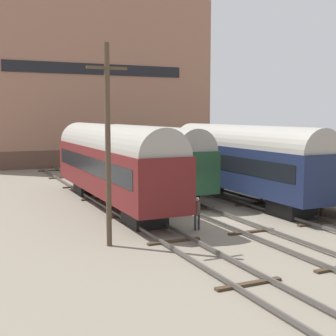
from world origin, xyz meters
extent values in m
plane|color=slate|center=(0.00, 0.00, 0.00)|extent=(200.00, 200.00, 0.00)
cube|color=#4C4742|center=(-4.96, 0.00, 0.18)|extent=(0.08, 60.00, 0.16)
cube|color=#4C4742|center=(-3.53, 0.00, 0.18)|extent=(0.08, 60.00, 0.16)
cube|color=#3D2D1E|center=(-4.25, -9.00, 0.05)|extent=(2.60, 0.24, 0.10)
cube|color=#3D2D1E|center=(-4.25, -3.00, 0.05)|extent=(2.60, 0.24, 0.10)
cube|color=#3D2D1E|center=(-4.25, 3.00, 0.05)|extent=(2.60, 0.24, 0.10)
cube|color=#3D2D1E|center=(-4.25, 9.00, 0.05)|extent=(2.60, 0.24, 0.10)
cube|color=#3D2D1E|center=(-4.25, 15.00, 0.05)|extent=(2.60, 0.24, 0.10)
cube|color=#3D2D1E|center=(-4.25, 21.00, 0.05)|extent=(2.60, 0.24, 0.10)
cube|color=#3D2D1E|center=(-4.25, 27.00, 0.05)|extent=(2.60, 0.24, 0.10)
cube|color=#4C4742|center=(-0.72, 0.00, 0.18)|extent=(0.08, 60.00, 0.16)
cube|color=#4C4742|center=(0.72, 0.00, 0.18)|extent=(0.08, 60.00, 0.16)
cube|color=#3D2D1E|center=(0.00, -3.00, 0.05)|extent=(2.60, 0.24, 0.10)
cube|color=#3D2D1E|center=(0.00, 3.00, 0.05)|extent=(2.60, 0.24, 0.10)
cube|color=#3D2D1E|center=(0.00, 9.00, 0.05)|extent=(2.60, 0.24, 0.10)
cube|color=#3D2D1E|center=(0.00, 15.00, 0.05)|extent=(2.60, 0.24, 0.10)
cube|color=#3D2D1E|center=(0.00, 21.00, 0.05)|extent=(2.60, 0.24, 0.10)
cube|color=#3D2D1E|center=(0.00, 27.00, 0.05)|extent=(2.60, 0.24, 0.10)
cube|color=#4C4742|center=(3.53, 0.00, 0.18)|extent=(0.08, 60.00, 0.16)
cube|color=#4C4742|center=(4.96, 0.00, 0.18)|extent=(0.08, 60.00, 0.16)
cube|color=#3D2D1E|center=(4.25, -3.00, 0.05)|extent=(2.60, 0.24, 0.10)
cube|color=#3D2D1E|center=(4.25, 3.00, 0.05)|extent=(2.60, 0.24, 0.10)
cube|color=#3D2D1E|center=(4.25, 9.00, 0.05)|extent=(2.60, 0.24, 0.10)
cube|color=#3D2D1E|center=(4.25, 15.00, 0.05)|extent=(2.60, 0.24, 0.10)
cube|color=#3D2D1E|center=(4.25, 21.00, 0.05)|extent=(2.60, 0.24, 0.10)
cube|color=#3D2D1E|center=(4.25, 27.00, 0.05)|extent=(2.60, 0.24, 0.10)
cube|color=black|center=(0.00, 15.55, 0.50)|extent=(1.80, 2.40, 1.00)
cube|color=black|center=(0.00, 5.22, 0.50)|extent=(1.80, 2.40, 1.00)
cube|color=#1E4228|center=(0.00, 10.38, 2.31)|extent=(2.90, 15.88, 2.62)
cube|color=black|center=(0.00, 10.38, 2.63)|extent=(2.94, 14.61, 0.94)
cylinder|color=gray|center=(0.00, 10.38, 3.62)|extent=(2.75, 15.57, 2.75)
cube|color=black|center=(-4.25, 11.82, 0.50)|extent=(1.80, 2.40, 1.00)
cube|color=black|center=(-4.25, 0.68, 0.50)|extent=(1.80, 2.40, 1.00)
cube|color=#5B1919|center=(-4.25, 6.25, 2.41)|extent=(2.95, 17.15, 2.83)
cube|color=black|center=(-4.25, 6.25, 2.75)|extent=(2.99, 15.78, 1.02)
cylinder|color=gray|center=(-4.25, 6.25, 3.83)|extent=(2.81, 16.80, 2.81)
cube|color=black|center=(4.25, 9.23, 0.50)|extent=(1.80, 2.40, 1.00)
cube|color=black|center=(4.25, -0.78, 0.50)|extent=(1.80, 2.40, 1.00)
cube|color=#192342|center=(4.25, 4.23, 2.38)|extent=(2.90, 15.41, 2.76)
cube|color=black|center=(4.25, 4.23, 2.71)|extent=(2.94, 14.17, 1.00)
cylinder|color=gray|center=(4.25, 4.23, 3.76)|extent=(2.76, 15.10, 2.76)
cylinder|color=brown|center=(5.71, 4.07, 0.44)|extent=(0.20, 0.20, 0.88)
cylinder|color=brown|center=(8.43, 4.07, 0.44)|extent=(0.20, 0.20, 0.88)
cylinder|color=brown|center=(5.71, -1.69, 0.44)|extent=(0.20, 0.20, 0.88)
cube|color=black|center=(6.37, -2.02, 1.18)|extent=(0.06, 0.40, 0.40)
cylinder|color=#282833|center=(-2.30, -1.41, 0.40)|extent=(0.12, 0.12, 0.81)
cylinder|color=#282833|center=(-2.10, -1.41, 0.40)|extent=(0.12, 0.12, 0.81)
cylinder|color=#4C382D|center=(-2.20, -1.41, 1.14)|extent=(0.32, 0.32, 0.67)
sphere|color=tan|center=(-2.20, -1.41, 1.59)|extent=(0.22, 0.22, 0.22)
cylinder|color=#473828|center=(-7.11, -2.32, 4.44)|extent=(0.24, 0.24, 8.87)
cube|color=#473828|center=(-7.11, -2.32, 7.81)|extent=(1.80, 0.12, 0.12)
cube|color=brown|center=(1.64, 34.64, 0.99)|extent=(28.95, 10.15, 1.98)
cube|color=#936651|center=(1.64, 34.64, 10.87)|extent=(28.95, 10.15, 17.78)
cube|color=black|center=(1.64, 29.51, 10.87)|extent=(20.27, 0.10, 1.20)
camera|label=1|loc=(-13.18, -21.90, 5.81)|focal=50.00mm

